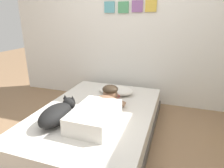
{
  "coord_description": "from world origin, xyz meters",
  "views": [
    {
      "loc": [
        0.78,
        -1.62,
        1.41
      ],
      "look_at": [
        -0.0,
        0.68,
        0.57
      ],
      "focal_mm": 31.46,
      "sensor_mm": 36.0,
      "label": 1
    }
  ],
  "objects_px": {
    "person_lying": "(100,109)",
    "coffee_cup": "(114,96)",
    "pillow": "(116,90)",
    "cell_phone": "(99,119)",
    "dog": "(57,113)",
    "bed": "(97,122)"
  },
  "relations": [
    {
      "from": "dog",
      "to": "cell_phone",
      "type": "distance_m",
      "value": 0.45
    },
    {
      "from": "pillow",
      "to": "cell_phone",
      "type": "xyz_separation_m",
      "value": [
        0.05,
        -0.79,
        -0.05
      ]
    },
    {
      "from": "pillow",
      "to": "dog",
      "type": "relative_size",
      "value": 0.9
    },
    {
      "from": "pillow",
      "to": "cell_phone",
      "type": "relative_size",
      "value": 3.71
    },
    {
      "from": "cell_phone",
      "to": "person_lying",
      "type": "bearing_deg",
      "value": 89.28
    },
    {
      "from": "dog",
      "to": "bed",
      "type": "bearing_deg",
      "value": 54.77
    },
    {
      "from": "bed",
      "to": "cell_phone",
      "type": "distance_m",
      "value": 0.29
    },
    {
      "from": "pillow",
      "to": "cell_phone",
      "type": "height_order",
      "value": "pillow"
    },
    {
      "from": "person_lying",
      "to": "coffee_cup",
      "type": "height_order",
      "value": "person_lying"
    },
    {
      "from": "coffee_cup",
      "to": "cell_phone",
      "type": "relative_size",
      "value": 0.89
    },
    {
      "from": "bed",
      "to": "cell_phone",
      "type": "xyz_separation_m",
      "value": [
        0.11,
        -0.21,
        0.17
      ]
    },
    {
      "from": "dog",
      "to": "cell_phone",
      "type": "bearing_deg",
      "value": 25.94
    },
    {
      "from": "coffee_cup",
      "to": "pillow",
      "type": "bearing_deg",
      "value": 99.8
    },
    {
      "from": "coffee_cup",
      "to": "bed",
      "type": "bearing_deg",
      "value": -102.6
    },
    {
      "from": "bed",
      "to": "pillow",
      "type": "relative_size",
      "value": 3.91
    },
    {
      "from": "person_lying",
      "to": "dog",
      "type": "relative_size",
      "value": 1.6
    },
    {
      "from": "coffee_cup",
      "to": "dog",
      "type": "bearing_deg",
      "value": -114.6
    },
    {
      "from": "person_lying",
      "to": "coffee_cup",
      "type": "bearing_deg",
      "value": 91.97
    },
    {
      "from": "bed",
      "to": "coffee_cup",
      "type": "xyz_separation_m",
      "value": [
        0.09,
        0.42,
        0.2
      ]
    },
    {
      "from": "person_lying",
      "to": "coffee_cup",
      "type": "xyz_separation_m",
      "value": [
        -0.02,
        0.59,
        -0.07
      ]
    },
    {
      "from": "person_lying",
      "to": "cell_phone",
      "type": "bearing_deg",
      "value": -90.72
    },
    {
      "from": "bed",
      "to": "coffee_cup",
      "type": "distance_m",
      "value": 0.48
    }
  ]
}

